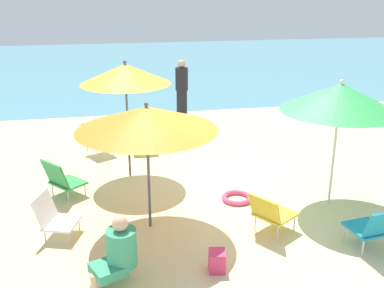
# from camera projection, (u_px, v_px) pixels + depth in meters

# --- Properties ---
(ground_plane) EXTENTS (40.00, 40.00, 0.00)m
(ground_plane) POSITION_uv_depth(u_px,v_px,m) (236.00, 207.00, 7.11)
(ground_plane) COLOR beige
(sea_water) EXTENTS (40.00, 16.00, 0.01)m
(sea_water) POSITION_uv_depth(u_px,v_px,m) (147.00, 65.00, 19.85)
(sea_water) COLOR #5693A3
(sea_water) RESTS_ON ground_plane
(umbrella_orange) EXTENTS (1.92, 1.92, 1.84)m
(umbrella_orange) POSITION_uv_depth(u_px,v_px,m) (147.00, 118.00, 6.01)
(umbrella_orange) COLOR #4C4C51
(umbrella_orange) RESTS_ON ground_plane
(umbrella_green) EXTENTS (1.73, 1.73, 2.00)m
(umbrella_green) POSITION_uv_depth(u_px,v_px,m) (340.00, 97.00, 6.64)
(umbrella_green) COLOR silver
(umbrella_green) RESTS_ON ground_plane
(umbrella_yellow) EXTENTS (1.54, 1.54, 2.09)m
(umbrella_yellow) POSITION_uv_depth(u_px,v_px,m) (125.00, 74.00, 7.68)
(umbrella_yellow) COLOR #4C4C51
(umbrella_yellow) RESTS_ON ground_plane
(beach_chair_a) EXTENTS (0.75, 0.72, 0.62)m
(beach_chair_a) POSITION_uv_depth(u_px,v_px,m) (271.00, 212.00, 6.25)
(beach_chair_a) COLOR gold
(beach_chair_a) RESTS_ON ground_plane
(beach_chair_b) EXTENTS (0.52, 0.62, 0.70)m
(beach_chair_b) POSITION_uv_depth(u_px,v_px,m) (144.00, 133.00, 9.48)
(beach_chair_b) COLOR #33934C
(beach_chair_b) RESTS_ON ground_plane
(beach_chair_c) EXTENTS (0.74, 0.74, 0.67)m
(beach_chair_c) POSITION_uv_depth(u_px,v_px,m) (62.00, 179.00, 7.32)
(beach_chair_c) COLOR #33934C
(beach_chair_c) RESTS_ON ground_plane
(beach_chair_d) EXTENTS (0.64, 0.62, 0.60)m
(beach_chair_d) POSITION_uv_depth(u_px,v_px,m) (54.00, 216.00, 6.21)
(beach_chair_d) COLOR white
(beach_chair_d) RESTS_ON ground_plane
(beach_chair_e) EXTENTS (0.52, 0.62, 0.66)m
(beach_chair_e) POSITION_uv_depth(u_px,v_px,m) (373.00, 227.00, 5.83)
(beach_chair_e) COLOR teal
(beach_chair_e) RESTS_ON ground_plane
(beach_chair_f) EXTENTS (0.69, 0.75, 0.65)m
(beach_chair_f) POSITION_uv_depth(u_px,v_px,m) (97.00, 138.00, 9.25)
(beach_chair_f) COLOR white
(beach_chair_f) RESTS_ON ground_plane
(person_a) EXTENTS (0.58, 0.48, 0.85)m
(person_a) POSITION_uv_depth(u_px,v_px,m) (118.00, 251.00, 5.20)
(person_a) COLOR #389970
(person_a) RESTS_ON ground_plane
(person_b) EXTENTS (0.32, 0.32, 1.53)m
(person_b) POSITION_uv_depth(u_px,v_px,m) (182.00, 90.00, 11.56)
(person_b) COLOR black
(person_b) RESTS_ON ground_plane
(swim_ring) EXTENTS (0.50, 0.50, 0.08)m
(swim_ring) POSITION_uv_depth(u_px,v_px,m) (237.00, 198.00, 7.33)
(swim_ring) COLOR #E54C7F
(swim_ring) RESTS_ON ground_plane
(beach_bag) EXTENTS (0.23, 0.25, 0.26)m
(beach_bag) POSITION_uv_depth(u_px,v_px,m) (217.00, 261.00, 5.49)
(beach_bag) COLOR #DB3866
(beach_bag) RESTS_ON ground_plane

